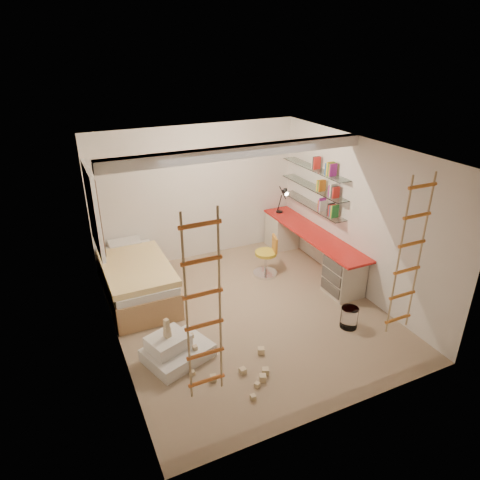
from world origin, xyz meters
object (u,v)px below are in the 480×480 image
desk (310,248)px  swivel_chair (267,261)px  play_platform (175,350)px  bed (136,279)px

desk → swivel_chair: 0.88m
desk → play_platform: 3.41m
bed → desk: bearing=-6.5°
bed → swivel_chair: size_ratio=2.62×
swivel_chair → desk: bearing=-6.8°
bed → swivel_chair: 2.35m
swivel_chair → play_platform: 2.70m
swivel_chair → play_platform: bearing=-145.4°
desk → play_platform: bearing=-155.2°
desk → bed: 3.22m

